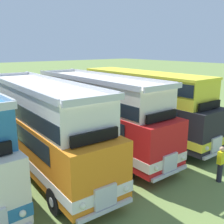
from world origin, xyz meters
TOP-DOWN VIEW (x-y plane):
  - bus_seventh_in_row at (7.41, -0.14)m, footprint 2.91×11.35m
  - bus_eighth_in_row at (11.12, 0.17)m, footprint 2.63×11.04m
  - bus_ninth_in_row at (14.82, 0.05)m, footprint 2.62×10.87m
  - marshal_person at (13.21, -6.65)m, footprint 0.36×0.24m

SIDE VIEW (x-z plane):
  - marshal_person at x=13.21m, z-range 0.02..1.75m
  - bus_eighth_in_row at x=11.12m, z-range 0.10..4.62m
  - bus_seventh_in_row at x=7.41m, z-range 0.10..4.62m
  - bus_ninth_in_row at x=14.82m, z-range 0.23..4.72m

